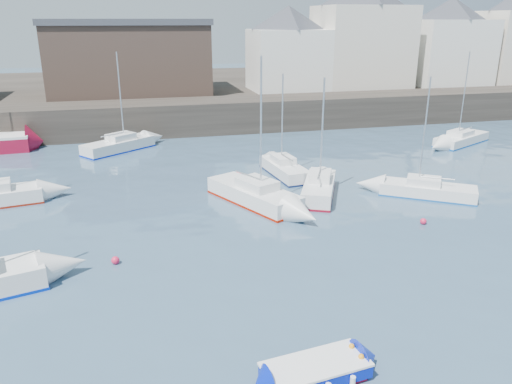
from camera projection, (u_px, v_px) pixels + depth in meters
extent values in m
plane|color=#2D4760|center=(343.00, 349.00, 16.61)|extent=(220.00, 220.00, 0.00)
cube|color=#28231E|center=(198.00, 116.00, 48.18)|extent=(90.00, 5.00, 3.00)
cube|color=#28231E|center=(179.00, 92.00, 64.70)|extent=(90.00, 32.00, 2.80)
cube|color=beige|center=(361.00, 47.00, 57.26)|extent=(10.00, 8.00, 9.00)
cube|color=white|center=(447.00, 53.00, 59.58)|extent=(9.00, 7.00, 7.50)
pyramid|color=#3A3D44|center=(453.00, 8.00, 57.94)|extent=(11.88, 11.88, 2.45)
cube|color=beige|center=(512.00, 47.00, 61.47)|extent=(8.00, 7.00, 8.50)
cube|color=white|center=(288.00, 60.00, 55.16)|extent=(8.00, 7.00, 6.50)
pyramid|color=#3A3D44|center=(289.00, 17.00, 53.68)|extent=(11.14, 11.14, 2.45)
cube|color=#3D2D26|center=(130.00, 60.00, 52.55)|extent=(16.00, 10.00, 7.00)
cube|color=#3A3D44|center=(126.00, 22.00, 51.30)|extent=(16.40, 10.40, 0.60)
cube|color=maroon|center=(315.00, 378.00, 15.17)|extent=(3.07, 1.58, 0.15)
cube|color=#031AB2|center=(315.00, 371.00, 15.08)|extent=(3.34, 1.77, 0.40)
cube|color=white|center=(316.00, 364.00, 15.00)|extent=(3.41, 1.81, 0.07)
cube|color=white|center=(316.00, 369.00, 15.06)|extent=(2.66, 1.28, 0.36)
cube|color=tan|center=(316.00, 367.00, 15.03)|extent=(0.35, 0.98, 0.05)
cylinder|color=white|center=(280.00, 362.00, 15.49)|extent=(0.16, 0.16, 0.32)
cylinder|color=white|center=(304.00, 356.00, 15.78)|extent=(0.16, 0.16, 0.32)
cylinder|color=white|center=(327.00, 350.00, 16.06)|extent=(0.16, 0.16, 0.32)
cylinder|color=white|center=(353.00, 381.00, 14.68)|extent=(0.16, 0.16, 0.32)
cube|color=white|center=(254.00, 195.00, 29.69)|extent=(4.74, 6.84, 0.99)
cube|color=#9C1300|center=(254.00, 202.00, 29.83)|extent=(4.79, 6.91, 0.13)
cube|color=white|center=(257.00, 184.00, 29.20)|extent=(2.42, 2.76, 0.55)
cylinder|color=silver|center=(261.00, 126.00, 27.81)|extent=(0.11, 0.11, 7.56)
cube|color=white|center=(319.00, 189.00, 30.77)|extent=(3.87, 5.61, 0.97)
cube|color=maroon|center=(319.00, 195.00, 30.91)|extent=(3.91, 5.66, 0.13)
cube|color=white|center=(320.00, 176.00, 30.77)|extent=(1.98, 2.26, 0.54)
cylinder|color=silver|center=(322.00, 130.00, 30.09)|extent=(0.11, 0.11, 6.20)
cube|color=white|center=(428.00, 191.00, 30.73)|extent=(5.68, 4.66, 0.78)
cube|color=#14539E|center=(427.00, 196.00, 30.84)|extent=(5.74, 4.71, 0.10)
cube|color=white|center=(424.00, 181.00, 30.62)|extent=(2.39, 2.23, 0.43)
cylinder|color=silver|center=(425.00, 132.00, 29.72)|extent=(0.09, 0.09, 6.49)
cube|color=white|center=(284.00, 169.00, 34.90)|extent=(2.29, 5.44, 0.86)
cube|color=#0E193F|center=(284.00, 174.00, 35.03)|extent=(2.31, 5.50, 0.12)
cube|color=white|center=(283.00, 159.00, 34.91)|extent=(1.47, 1.98, 0.48)
cylinder|color=silver|center=(282.00, 119.00, 34.23)|extent=(0.10, 0.10, 6.08)
cube|color=white|center=(461.00, 139.00, 43.77)|extent=(6.36, 4.53, 0.79)
cube|color=#004396|center=(461.00, 143.00, 43.88)|extent=(6.43, 4.57, 0.11)
cube|color=white|center=(461.00, 133.00, 43.38)|extent=(2.58, 2.28, 0.44)
cylinder|color=silver|center=(464.00, 95.00, 42.10)|extent=(0.09, 0.09, 7.06)
cube|color=white|center=(118.00, 146.00, 41.30)|extent=(6.07, 5.22, 0.92)
cube|color=#0322AA|center=(119.00, 150.00, 41.44)|extent=(6.13, 5.28, 0.12)
cube|color=white|center=(121.00, 137.00, 41.29)|extent=(2.59, 2.46, 0.51)
cylinder|color=silver|center=(120.00, 97.00, 40.44)|extent=(0.10, 0.10, 7.03)
sphere|color=#E32049|center=(116.00, 264.00, 22.42)|extent=(0.37, 0.37, 0.37)
sphere|color=#E32049|center=(423.00, 224.00, 26.73)|extent=(0.34, 0.34, 0.34)
sphere|color=#E32049|center=(238.00, 177.00, 34.66)|extent=(0.43, 0.43, 0.43)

